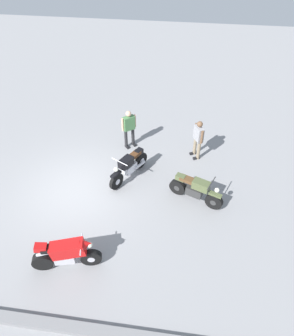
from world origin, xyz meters
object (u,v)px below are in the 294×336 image
motorcycle_olive_vintage (196,190)px  motorcycle_red_sportbike (66,253)px  person_in_gray_shirt (198,137)px  person_in_green_shirt (129,127)px  motorcycle_black_cruiser (129,166)px

motorcycle_olive_vintage → motorcycle_red_sportbike: 4.66m
person_in_gray_shirt → person_in_green_shirt: person_in_green_shirt is taller
motorcycle_olive_vintage → person_in_gray_shirt: (-0.00, -2.43, 0.46)m
motorcycle_olive_vintage → person_in_gray_shirt: person_in_gray_shirt is taller
motorcycle_black_cruiser → motorcycle_red_sportbike: motorcycle_red_sportbike is taller
person_in_green_shirt → person_in_gray_shirt: bearing=44.6°
person_in_gray_shirt → person_in_green_shirt: (2.78, -0.34, 0.01)m
motorcycle_black_cruiser → person_in_gray_shirt: size_ratio=1.14×
person_in_gray_shirt → motorcycle_black_cruiser: bearing=5.7°
motorcycle_olive_vintage → motorcycle_black_cruiser: bearing=-176.7°
motorcycle_black_cruiser → person_in_green_shirt: size_ratio=1.13×
motorcycle_red_sportbike → person_in_gray_shirt: (-3.52, -5.49, 0.35)m
motorcycle_red_sportbike → person_in_green_shirt: bearing=69.9°
motorcycle_black_cruiser → motorcycle_olive_vintage: size_ratio=1.02×
motorcycle_olive_vintage → person_in_gray_shirt: bearing=112.7°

